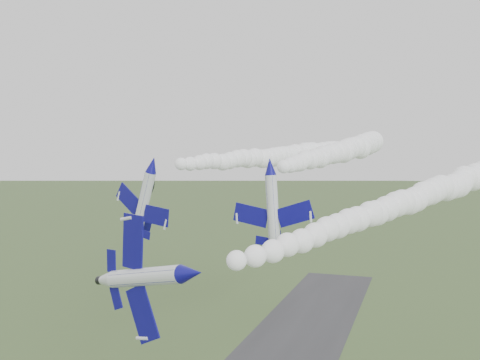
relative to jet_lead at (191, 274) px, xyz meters
name	(u,v)px	position (x,y,z in m)	size (l,w,h in m)	color
jet_lead	(191,274)	(0.00, 0.00, 0.00)	(7.04, 12.89, 10.76)	silver
smoke_trail_jet_lead	(406,202)	(15.00, 39.01, 2.93)	(4.64, 76.44, 4.64)	white
jet_pair_left	(152,165)	(-17.08, 25.66, 8.10)	(10.26, 12.53, 4.24)	silver
smoke_trail_jet_pair_left	(276,156)	(-7.62, 54.21, 9.20)	(4.49, 53.22, 4.49)	white
jet_pair_right	(270,166)	(-0.46, 24.59, 7.99)	(10.28, 12.30, 3.06)	silver
smoke_trail_jet_pair_right	(342,151)	(2.95, 61.76, 10.14)	(5.20, 68.93, 5.20)	white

